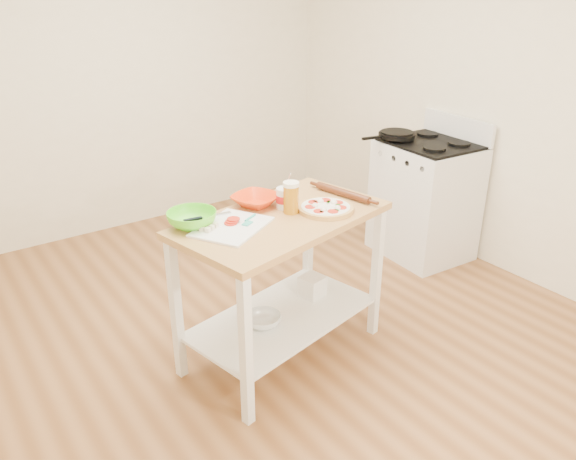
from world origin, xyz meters
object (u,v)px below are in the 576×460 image
(gas_stove, at_px, (425,199))
(shelf_bin, at_px, (312,286))
(knife, at_px, (201,218))
(rolling_pin, at_px, (343,193))
(shelf_glass_bowl, at_px, (263,320))
(orange_bowl, at_px, (256,200))
(spatula, at_px, (249,220))
(skillet, at_px, (396,135))
(yogurt_tub, at_px, (285,198))
(pizza, at_px, (326,208))
(prep_island, at_px, (282,257))
(beer_pint, at_px, (291,197))
(cutting_board, at_px, (231,227))
(green_bowl, at_px, (192,219))

(gas_stove, distance_m, shelf_bin, 1.49)
(knife, relative_size, rolling_pin, 0.70)
(shelf_glass_bowl, bearing_deg, shelf_bin, 12.84)
(orange_bowl, bearing_deg, spatula, -130.62)
(skillet, relative_size, yogurt_tub, 2.11)
(knife, relative_size, shelf_bin, 2.03)
(skillet, relative_size, knife, 1.65)
(skillet, xyz_separation_m, yogurt_tub, (-1.47, -0.59, -0.01))
(spatula, distance_m, rolling_pin, 0.67)
(skillet, distance_m, orange_bowl, 1.65)
(pizza, height_order, shelf_glass_bowl, pizza)
(gas_stove, relative_size, shelf_bin, 8.30)
(yogurt_tub, bearing_deg, shelf_glass_bowl, -154.92)
(orange_bowl, relative_size, rolling_pin, 0.66)
(prep_island, relative_size, shelf_bin, 9.69)
(orange_bowl, bearing_deg, beer_pint, -64.02)
(gas_stove, distance_m, beer_pint, 1.78)
(knife, height_order, rolling_pin, rolling_pin)
(gas_stove, bearing_deg, skillet, 130.58)
(spatula, height_order, shelf_bin, spatula)
(cutting_board, xyz_separation_m, green_bowl, (-0.15, 0.14, 0.03))
(prep_island, xyz_separation_m, shelf_bin, (0.29, 0.08, -0.32))
(shelf_bin, bearing_deg, rolling_pin, -13.31)
(shelf_bin, bearing_deg, pizza, -103.95)
(gas_stove, distance_m, cutting_board, 2.12)
(spatula, distance_m, beer_pint, 0.28)
(skillet, height_order, spatula, skillet)
(pizza, xyz_separation_m, rolling_pin, (0.22, 0.11, 0.01))
(green_bowl, bearing_deg, gas_stove, 7.76)
(spatula, xyz_separation_m, knife, (-0.19, 0.17, 0.00))
(prep_island, bearing_deg, shelf_glass_bowl, -173.06)
(pizza, bearing_deg, yogurt_tub, 135.15)
(beer_pint, distance_m, yogurt_tub, 0.08)
(pizza, bearing_deg, gas_stove, 19.99)
(shelf_glass_bowl, distance_m, shelf_bin, 0.45)
(pizza, relative_size, cutting_board, 0.63)
(rolling_pin, height_order, shelf_bin, rolling_pin)
(beer_pint, bearing_deg, shelf_glass_bowl, -171.55)
(knife, xyz_separation_m, shelf_glass_bowl, (0.24, -0.22, -0.62))
(cutting_board, height_order, yogurt_tub, yogurt_tub)
(cutting_board, bearing_deg, green_bowl, 108.63)
(beer_pint, bearing_deg, skillet, 24.04)
(gas_stove, relative_size, skillet, 2.48)
(green_bowl, bearing_deg, rolling_pin, -7.81)
(gas_stove, bearing_deg, prep_island, -161.21)
(cutting_board, bearing_deg, orange_bowl, 5.83)
(green_bowl, bearing_deg, shelf_bin, -6.42)
(green_bowl, relative_size, yogurt_tub, 1.23)
(yogurt_tub, bearing_deg, gas_stove, 12.80)
(pizza, bearing_deg, orange_bowl, 133.17)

